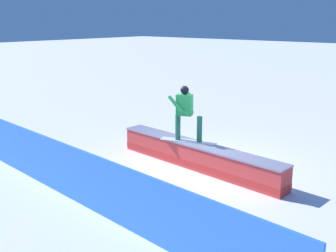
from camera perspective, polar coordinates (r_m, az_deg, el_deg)
ground_plane at (r=10.76m, az=4.11°, el=-5.82°), size 120.00×120.00×0.00m
grind_box at (r=10.66m, az=4.14°, el=-4.32°), size 5.11×0.90×0.66m
snowboarder at (r=10.58m, az=2.48°, el=2.06°), size 1.51×0.77×1.46m
safety_fence at (r=8.27m, az=-9.96°, el=-8.02°), size 9.16×0.68×1.20m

